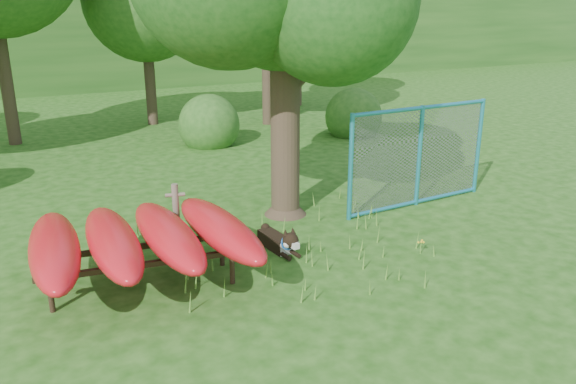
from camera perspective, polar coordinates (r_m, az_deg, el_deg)
ground at (r=8.40m, az=2.93°, el=-8.92°), size 80.00×80.00×0.00m
wooden_post at (r=9.27m, az=-11.26°, el=-2.46°), size 0.32×0.15×1.17m
kayak_rack at (r=8.17m, az=-14.74°, el=-4.58°), size 3.05×3.26×0.98m
husky_dog at (r=9.26m, az=-0.79°, el=-5.03°), size 0.32×1.15×0.51m
fence_section at (r=11.53m, az=13.18°, el=3.56°), size 3.49×0.14×3.40m
wildflower_clump at (r=9.42m, az=13.38°, el=-5.05°), size 0.11×0.09×0.24m
bg_tree_c at (r=20.08m, az=-14.41°, el=18.31°), size 4.00×4.00×6.12m
shrub_right at (r=18.18m, az=6.60°, el=5.77°), size 1.80×1.80×1.80m
shrub_mid at (r=16.88m, az=-7.93°, el=4.78°), size 1.80×1.80×1.80m
wooded_hillside at (r=34.53m, az=-23.91°, el=15.15°), size 80.00×12.00×6.00m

